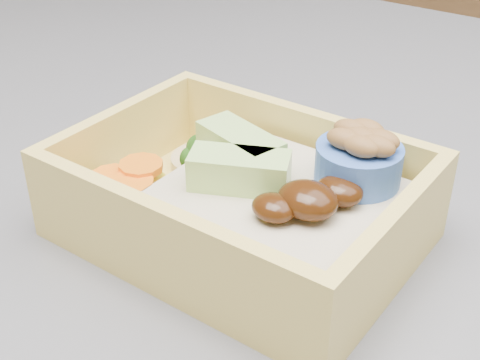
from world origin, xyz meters
The scene contains 1 object.
bento_box centered at (0.02, -0.18, 0.95)m, with size 0.21×0.15×0.07m.
Camera 1 is at (0.21, -0.45, 1.16)m, focal length 50.00 mm.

